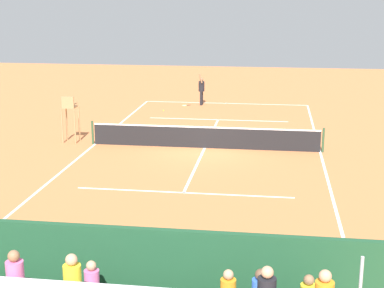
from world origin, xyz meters
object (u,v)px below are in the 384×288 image
at_px(courtside_bench, 222,281).
at_px(tennis_racket, 185,105).
at_px(umpire_chair, 70,114).
at_px(tennis_player, 201,89).
at_px(tennis_ball_near, 164,110).
at_px(tennis_net, 205,137).

bearing_deg(courtside_bench, tennis_racket, -79.27).
distance_m(umpire_chair, tennis_racket, 10.43).
bearing_deg(tennis_player, tennis_ball_near, 48.05).
bearing_deg(tennis_net, tennis_racket, -76.27).
height_order(tennis_net, courtside_bench, tennis_net).
bearing_deg(umpire_chair, tennis_net, 178.07).
bearing_deg(umpire_chair, tennis_racket, -111.51).
bearing_deg(tennis_net, umpire_chair, -1.93).
xyz_separation_m(tennis_net, tennis_player, (1.43, -10.24, 0.51)).
bearing_deg(courtside_bench, umpire_chair, -58.76).
xyz_separation_m(umpire_chair, tennis_player, (-4.77, -10.03, -0.30)).
relative_size(tennis_net, tennis_ball_near, 156.06).
height_order(tennis_net, tennis_racket, tennis_net).
xyz_separation_m(umpire_chair, courtside_bench, (-8.18, 13.48, -0.76)).
distance_m(tennis_player, tennis_ball_near, 3.08).
height_order(umpire_chair, tennis_ball_near, umpire_chair).
distance_m(tennis_net, courtside_bench, 13.42).
relative_size(tennis_net, umpire_chair, 4.81).
relative_size(tennis_net, courtside_bench, 5.72).
distance_m(courtside_bench, tennis_racket, 23.53).
distance_m(tennis_net, tennis_player, 10.35).
bearing_deg(tennis_ball_near, tennis_net, 112.75).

